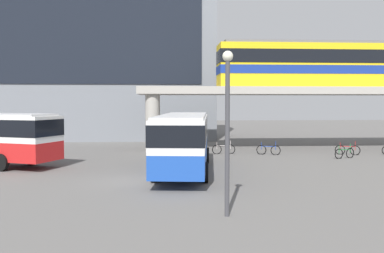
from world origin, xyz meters
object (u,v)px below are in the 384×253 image
bicycle_silver (224,149)px  bicycle_green (345,153)px  station_building (71,41)px  train (343,65)px  bus_main (184,136)px  bicycle_blue (268,150)px  bicycle_red (348,150)px

bicycle_silver → bicycle_green: same height
station_building → bicycle_silver: 23.66m
train → bicycle_silver: size_ratio=11.99×
train → bus_main: 18.96m
train → bicycle_green: (-2.70, -6.67, -6.76)m
station_building → bicycle_silver: station_building is taller
station_building → bicycle_blue: bearing=-41.9°
station_building → bicycle_green: size_ratio=18.40×
bicycle_blue → bicycle_green: size_ratio=1.01×
bicycle_blue → bicycle_red: (5.88, -0.38, 0.00)m
bicycle_silver → bicycle_green: bearing=-20.7°
bus_main → bicycle_green: bus_main is taller
train → bus_main: size_ratio=1.91×
bus_main → bicycle_red: size_ratio=6.76×
bicycle_green → bicycle_red: bearing=60.8°
bicycle_green → bicycle_red: size_ratio=1.01×
train → bicycle_green: bearing=-112.1°
train → bicycle_blue: train is taller
station_building → bicycle_red: bearing=-34.7°
bicycle_blue → station_building: bearing=138.1°
bicycle_silver → bus_main: bearing=-113.0°
station_building → bus_main: bearing=-64.1°
bus_main → bicycle_silver: bearing=67.0°
train → bicycle_red: bearing=-108.8°
station_building → bus_main: (11.35, -23.40, -8.58)m
train → bicycle_blue: bearing=-150.0°
bicycle_blue → train: bearing=30.0°
train → bicycle_red: 8.39m
train → bicycle_silver: bearing=-161.3°
station_building → bus_main: size_ratio=2.75×
bicycle_silver → bicycle_green: (8.05, -3.04, 0.00)m
train → bicycle_green: train is taller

